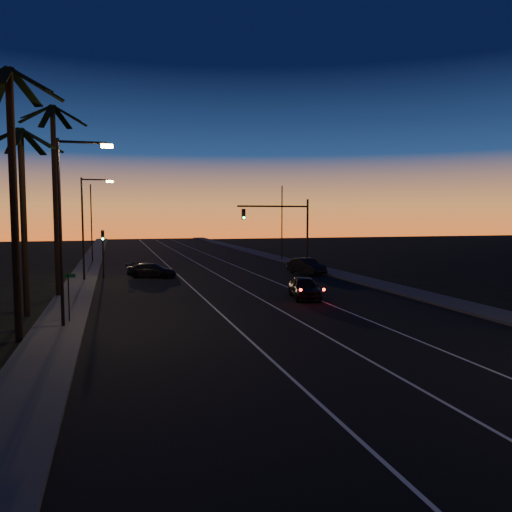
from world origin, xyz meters
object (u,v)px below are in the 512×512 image
object	(u,v)px
lead_car	(304,288)
right_car	(306,266)
signal_mast	(284,222)
cross_car	(152,270)

from	to	relation	value
lead_car	right_car	world-z (taller)	right_car
signal_mast	right_car	bearing A→B (deg)	-59.01
cross_car	signal_mast	bearing A→B (deg)	4.19
right_car	cross_car	distance (m)	13.98
lead_car	right_car	distance (m)	13.63
signal_mast	cross_car	distance (m)	13.25
right_car	cross_car	bearing A→B (deg)	174.47
right_car	cross_car	xyz separation A→B (m)	(-13.91, 1.35, -0.11)
lead_car	cross_car	xyz separation A→B (m)	(-8.76, 13.97, -0.08)
lead_car	signal_mast	bearing A→B (deg)	75.72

